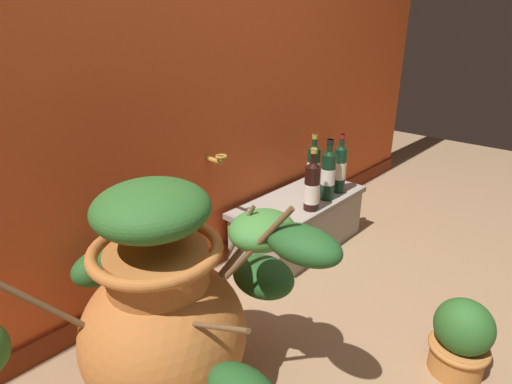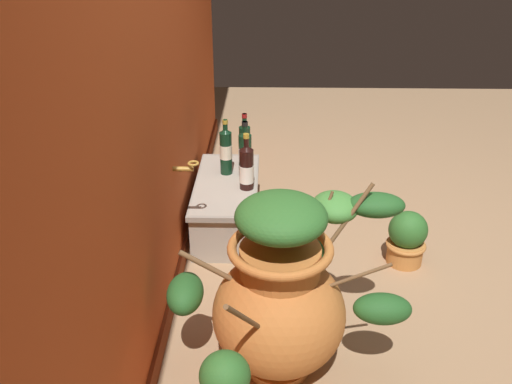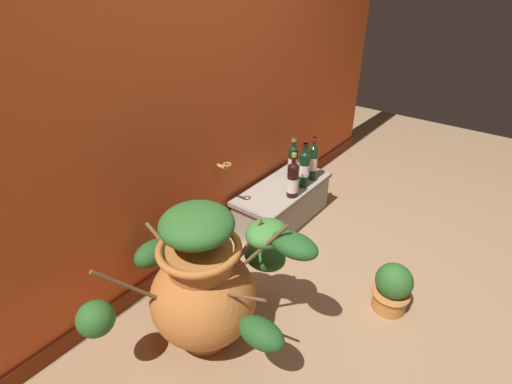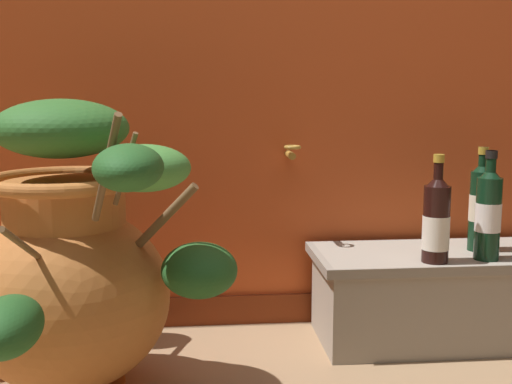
{
  "view_description": "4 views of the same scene",
  "coord_description": "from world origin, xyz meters",
  "px_view_note": "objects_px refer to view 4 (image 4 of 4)",
  "views": [
    {
      "loc": [
        -1.15,
        -0.34,
        1.21
      ],
      "look_at": [
        0.04,
        0.73,
        0.54
      ],
      "focal_mm": 29.3,
      "sensor_mm": 36.0,
      "label": 1
    },
    {
      "loc": [
        -2.27,
        0.65,
        1.7
      ],
      "look_at": [
        0.09,
        0.7,
        0.48
      ],
      "focal_mm": 38.42,
      "sensor_mm": 36.0,
      "label": 2
    },
    {
      "loc": [
        -1.49,
        -0.46,
        1.71
      ],
      "look_at": [
        0.09,
        0.77,
        0.52
      ],
      "focal_mm": 27.11,
      "sensor_mm": 36.0,
      "label": 3
    },
    {
      "loc": [
        -0.22,
        -1.09,
        0.81
      ],
      "look_at": [
        -0.04,
        0.76,
        0.52
      ],
      "focal_mm": 45.5,
      "sensor_mm": 36.0,
      "label": 4
    }
  ],
  "objects_px": {
    "wine_bottle_left": "(488,211)",
    "wine_bottle_back": "(436,220)",
    "wine_bottle_middle": "(481,204)",
    "terracotta_urn": "(70,267)"
  },
  "relations": [
    {
      "from": "wine_bottle_middle",
      "to": "wine_bottle_back",
      "type": "xyz_separation_m",
      "value": [
        -0.2,
        -0.13,
        -0.02
      ]
    },
    {
      "from": "wine_bottle_left",
      "to": "wine_bottle_back",
      "type": "bearing_deg",
      "value": -175.09
    },
    {
      "from": "terracotta_urn",
      "to": "wine_bottle_middle",
      "type": "xyz_separation_m",
      "value": [
        1.25,
        0.31,
        0.09
      ]
    },
    {
      "from": "wine_bottle_left",
      "to": "wine_bottle_back",
      "type": "xyz_separation_m",
      "value": [
        -0.17,
        -0.01,
        -0.02
      ]
    },
    {
      "from": "terracotta_urn",
      "to": "wine_bottle_back",
      "type": "bearing_deg",
      "value": 9.62
    },
    {
      "from": "terracotta_urn",
      "to": "wine_bottle_middle",
      "type": "distance_m",
      "value": 1.29
    },
    {
      "from": "wine_bottle_middle",
      "to": "wine_bottle_back",
      "type": "height_order",
      "value": "wine_bottle_middle"
    },
    {
      "from": "terracotta_urn",
      "to": "wine_bottle_left",
      "type": "distance_m",
      "value": 1.24
    },
    {
      "from": "wine_bottle_middle",
      "to": "wine_bottle_left",
      "type": "bearing_deg",
      "value": -103.49
    },
    {
      "from": "wine_bottle_left",
      "to": "wine_bottle_middle",
      "type": "relative_size",
      "value": 1.0
    }
  ]
}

